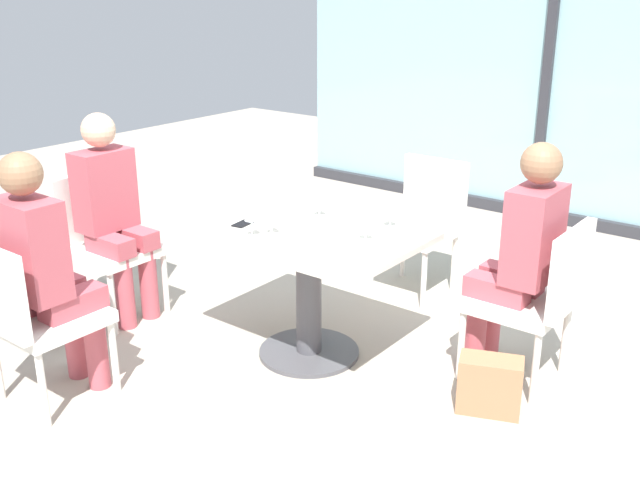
% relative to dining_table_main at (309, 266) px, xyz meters
% --- Properties ---
extents(ground_plane, '(12.00, 12.00, 0.00)m').
position_rel_dining_table_main_xyz_m(ground_plane, '(0.00, 0.00, -0.53)').
color(ground_plane, '#A89E8E').
extents(window_wall_backdrop, '(4.87, 0.10, 2.70)m').
position_rel_dining_table_main_xyz_m(window_wall_backdrop, '(0.00, 3.20, 0.68)').
color(window_wall_backdrop, '#8EB7BC').
rests_on(window_wall_backdrop, ground_plane).
extents(dining_table_main, '(1.17, 0.83, 0.73)m').
position_rel_dining_table_main_xyz_m(dining_table_main, '(0.00, 0.00, 0.00)').
color(dining_table_main, silver).
rests_on(dining_table_main, ground_plane).
extents(chair_side_end, '(0.50, 0.46, 0.87)m').
position_rel_dining_table_main_xyz_m(chair_side_end, '(-1.36, -0.32, -0.03)').
color(chair_side_end, silver).
rests_on(chair_side_end, ground_plane).
extents(chair_far_right, '(0.50, 0.46, 0.87)m').
position_rel_dining_table_main_xyz_m(chair_far_right, '(1.09, 0.47, -0.03)').
color(chair_far_right, silver).
rests_on(chair_far_right, ground_plane).
extents(chair_front_left, '(0.46, 0.50, 0.87)m').
position_rel_dining_table_main_xyz_m(chair_front_left, '(-0.73, -1.21, -0.03)').
color(chair_front_left, silver).
rests_on(chair_front_left, ground_plane).
extents(chair_near_window, '(0.46, 0.51, 0.87)m').
position_rel_dining_table_main_xyz_m(chair_near_window, '(0.00, 1.21, -0.03)').
color(chair_near_window, silver).
rests_on(chair_near_window, ground_plane).
extents(person_side_end, '(0.39, 0.34, 1.26)m').
position_rel_dining_table_main_xyz_m(person_side_end, '(-1.25, -0.32, 0.17)').
color(person_side_end, '#B24C56').
rests_on(person_side_end, ground_plane).
extents(person_far_right, '(0.39, 0.34, 1.26)m').
position_rel_dining_table_main_xyz_m(person_far_right, '(0.98, 0.47, 0.17)').
color(person_far_right, '#B24C56').
rests_on(person_far_right, ground_plane).
extents(person_front_left, '(0.34, 0.39, 1.26)m').
position_rel_dining_table_main_xyz_m(person_front_left, '(-0.73, -1.10, 0.17)').
color(person_front_left, '#B24C56').
rests_on(person_front_left, ground_plane).
extents(wine_glass_0, '(0.07, 0.07, 0.18)m').
position_rel_dining_table_main_xyz_m(wine_glass_0, '(-0.11, -0.17, 0.33)').
color(wine_glass_0, silver).
rests_on(wine_glass_0, dining_table_main).
extents(wine_glass_1, '(0.07, 0.07, 0.18)m').
position_rel_dining_table_main_xyz_m(wine_glass_1, '(-0.10, 0.23, 0.33)').
color(wine_glass_1, silver).
rests_on(wine_glass_1, dining_table_main).
extents(wine_glass_2, '(0.07, 0.07, 0.18)m').
position_rel_dining_table_main_xyz_m(wine_glass_2, '(-0.17, -0.25, 0.33)').
color(wine_glass_2, silver).
rests_on(wine_glass_2, dining_table_main).
extents(wine_glass_3, '(0.07, 0.07, 0.18)m').
position_rel_dining_table_main_xyz_m(wine_glass_3, '(0.31, 0.31, 0.33)').
color(wine_glass_3, silver).
rests_on(wine_glass_3, dining_table_main).
extents(wine_glass_4, '(0.07, 0.07, 0.18)m').
position_rel_dining_table_main_xyz_m(wine_glass_4, '(0.33, 0.05, 0.33)').
color(wine_glass_4, silver).
rests_on(wine_glass_4, dining_table_main).
extents(coffee_cup, '(0.08, 0.08, 0.09)m').
position_rel_dining_table_main_xyz_m(coffee_cup, '(0.09, -0.19, 0.25)').
color(coffee_cup, white).
rests_on(coffee_cup, dining_table_main).
extents(cell_phone_on_table, '(0.09, 0.15, 0.01)m').
position_rel_dining_table_main_xyz_m(cell_phone_on_table, '(-0.35, -0.12, 0.21)').
color(cell_phone_on_table, black).
rests_on(cell_phone_on_table, dining_table_main).
extents(handbag_0, '(0.32, 0.20, 0.28)m').
position_rel_dining_table_main_xyz_m(handbag_0, '(-1.35, -0.84, -0.39)').
color(handbag_0, '#232328').
rests_on(handbag_0, ground_plane).
extents(handbag_1, '(0.34, 0.26, 0.28)m').
position_rel_dining_table_main_xyz_m(handbag_1, '(1.05, 0.09, -0.39)').
color(handbag_1, '#A3704C').
rests_on(handbag_1, ground_plane).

